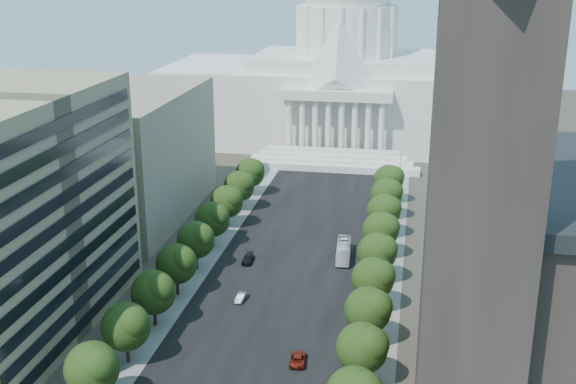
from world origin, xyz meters
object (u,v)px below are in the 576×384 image
Objects in this scene: car_silver at (241,297)px; car_dark_b at (248,259)px; city_bus at (344,251)px; car_red at (298,358)px.

car_dark_b reaches higher than car_silver.
car_silver is 28.21m from city_bus.
car_red is at bearing -97.34° from city_bus.
car_dark_b is at bearing 103.78° from car_silver.
city_bus is at bearing 59.21° from car_silver.
city_bus is (16.34, 22.97, 0.98)m from car_silver.
car_red is 42.16m from city_bus.
car_dark_b is 0.42× the size of city_bus.
city_bus reaches higher than car_silver.
car_silver is 0.81× the size of car_dark_b.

